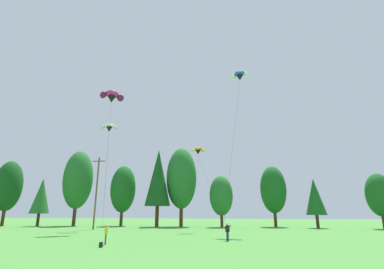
{
  "coord_description": "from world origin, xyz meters",
  "views": [
    {
      "loc": [
        5.96,
        -0.29,
        2.72
      ],
      "look_at": [
        1.9,
        25.31,
        9.79
      ],
      "focal_mm": 26.54,
      "sensor_mm": 36.0,
      "label": 1
    }
  ],
  "objects_px": {
    "utility_pole": "(96,191)",
    "kite_flyer_mid": "(227,230)",
    "parafoil_kite_high_magenta": "(112,96)",
    "parafoil_kite_mid_blue_white": "(240,76)",
    "backpack": "(101,245)",
    "kite_flyer_near": "(106,232)",
    "parafoil_kite_far_white": "(109,128)",
    "parafoil_kite_low_orange": "(198,151)"
  },
  "relations": [
    {
      "from": "parafoil_kite_far_white",
      "to": "parafoil_kite_mid_blue_white",
      "type": "bearing_deg",
      "value": -8.76
    },
    {
      "from": "parafoil_kite_far_white",
      "to": "kite_flyer_near",
      "type": "bearing_deg",
      "value": -62.8
    },
    {
      "from": "backpack",
      "to": "utility_pole",
      "type": "bearing_deg",
      "value": 16.35
    },
    {
      "from": "parafoil_kite_far_white",
      "to": "parafoil_kite_low_orange",
      "type": "bearing_deg",
      "value": -3.51
    },
    {
      "from": "kite_flyer_near",
      "to": "parafoil_kite_high_magenta",
      "type": "relative_size",
      "value": 0.09
    },
    {
      "from": "kite_flyer_mid",
      "to": "parafoil_kite_far_white",
      "type": "distance_m",
      "value": 28.76
    },
    {
      "from": "parafoil_kite_high_magenta",
      "to": "parafoil_kite_mid_blue_white",
      "type": "bearing_deg",
      "value": 1.97
    },
    {
      "from": "utility_pole",
      "to": "parafoil_kite_mid_blue_white",
      "type": "height_order",
      "value": "parafoil_kite_mid_blue_white"
    },
    {
      "from": "parafoil_kite_high_magenta",
      "to": "parafoil_kite_low_orange",
      "type": "height_order",
      "value": "parafoil_kite_high_magenta"
    },
    {
      "from": "utility_pole",
      "to": "parafoil_kite_low_orange",
      "type": "bearing_deg",
      "value": -6.61
    },
    {
      "from": "parafoil_kite_high_magenta",
      "to": "backpack",
      "type": "bearing_deg",
      "value": -63.83
    },
    {
      "from": "backpack",
      "to": "parafoil_kite_mid_blue_white",
      "type": "bearing_deg",
      "value": -47.31
    },
    {
      "from": "kite_flyer_near",
      "to": "kite_flyer_mid",
      "type": "bearing_deg",
      "value": 24.86
    },
    {
      "from": "kite_flyer_mid",
      "to": "parafoil_kite_high_magenta",
      "type": "bearing_deg",
      "value": 150.98
    },
    {
      "from": "kite_flyer_near",
      "to": "utility_pole",
      "type": "bearing_deg",
      "value": 120.11
    },
    {
      "from": "utility_pole",
      "to": "parafoil_kite_low_orange",
      "type": "height_order",
      "value": "parafoil_kite_low_orange"
    },
    {
      "from": "utility_pole",
      "to": "parafoil_kite_high_magenta",
      "type": "distance_m",
      "value": 15.59
    },
    {
      "from": "utility_pole",
      "to": "kite_flyer_near",
      "type": "height_order",
      "value": "utility_pole"
    },
    {
      "from": "utility_pole",
      "to": "backpack",
      "type": "xyz_separation_m",
      "value": [
        11.96,
        -21.6,
        -5.84
      ]
    },
    {
      "from": "parafoil_kite_mid_blue_white",
      "to": "backpack",
      "type": "distance_m",
      "value": 30.61
    },
    {
      "from": "parafoil_kite_high_magenta",
      "to": "parafoil_kite_mid_blue_white",
      "type": "height_order",
      "value": "parafoil_kite_mid_blue_white"
    },
    {
      "from": "utility_pole",
      "to": "parafoil_kite_mid_blue_white",
      "type": "distance_m",
      "value": 29.36
    },
    {
      "from": "backpack",
      "to": "kite_flyer_mid",
      "type": "bearing_deg",
      "value": -68.54
    },
    {
      "from": "parafoil_kite_high_magenta",
      "to": "parafoil_kite_far_white",
      "type": "height_order",
      "value": "parafoil_kite_high_magenta"
    },
    {
      "from": "backpack",
      "to": "parafoil_kite_low_orange",
      "type": "bearing_deg",
      "value": -27.34
    },
    {
      "from": "utility_pole",
      "to": "kite_flyer_mid",
      "type": "height_order",
      "value": "utility_pole"
    },
    {
      "from": "kite_flyer_mid",
      "to": "parafoil_kite_far_white",
      "type": "xyz_separation_m",
      "value": [
        -19.85,
        13.96,
        15.43
      ]
    },
    {
      "from": "kite_flyer_mid",
      "to": "parafoil_kite_mid_blue_white",
      "type": "xyz_separation_m",
      "value": [
        2.14,
        10.57,
        21.6
      ]
    },
    {
      "from": "utility_pole",
      "to": "kite_flyer_near",
      "type": "relative_size",
      "value": 6.82
    },
    {
      "from": "utility_pole",
      "to": "backpack",
      "type": "distance_m",
      "value": 25.37
    },
    {
      "from": "utility_pole",
      "to": "parafoil_kite_high_magenta",
      "type": "relative_size",
      "value": 0.59
    },
    {
      "from": "utility_pole",
      "to": "kite_flyer_mid",
      "type": "distance_m",
      "value": 26.86
    },
    {
      "from": "parafoil_kite_mid_blue_white",
      "to": "parafoil_kite_far_white",
      "type": "xyz_separation_m",
      "value": [
        -21.99,
        3.39,
        -6.17
      ]
    },
    {
      "from": "parafoil_kite_high_magenta",
      "to": "backpack",
      "type": "xyz_separation_m",
      "value": [
        8.09,
        -16.47,
        -20.04
      ]
    },
    {
      "from": "parafoil_kite_mid_blue_white",
      "to": "parafoil_kite_low_orange",
      "type": "distance_m",
      "value": 12.99
    },
    {
      "from": "kite_flyer_near",
      "to": "parafoil_kite_high_magenta",
      "type": "distance_m",
      "value": 25.34
    },
    {
      "from": "backpack",
      "to": "parafoil_kite_high_magenta",
      "type": "bearing_deg",
      "value": 13.53
    },
    {
      "from": "parafoil_kite_mid_blue_white",
      "to": "parafoil_kite_far_white",
      "type": "distance_m",
      "value": 23.09
    },
    {
      "from": "kite_flyer_mid",
      "to": "parafoil_kite_mid_blue_white",
      "type": "relative_size",
      "value": 0.08
    },
    {
      "from": "utility_pole",
      "to": "parafoil_kite_far_white",
      "type": "height_order",
      "value": "parafoil_kite_far_white"
    },
    {
      "from": "parafoil_kite_far_white",
      "to": "backpack",
      "type": "xyz_separation_m",
      "value": [
        10.12,
        -20.55,
        -16.23
      ]
    },
    {
      "from": "parafoil_kite_low_orange",
      "to": "utility_pole",
      "type": "bearing_deg",
      "value": 173.39
    }
  ]
}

